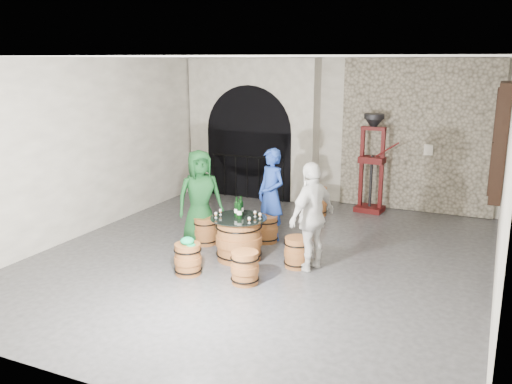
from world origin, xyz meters
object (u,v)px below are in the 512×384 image
at_px(person_blue, 271,195).
at_px(corking_press, 372,156).
at_px(barrel_table, 239,239).
at_px(barrel_stool_right, 297,252).
at_px(barrel_stool_near_right, 245,268).
at_px(wine_bottle_right, 241,208).
at_px(wine_bottle_left, 237,209).
at_px(wine_bottle_center, 239,211).
at_px(barrel_stool_far, 266,229).
at_px(person_green, 200,197).
at_px(barrel_stool_left, 205,231).
at_px(barrel_stool_near_left, 188,259).
at_px(side_barrel, 317,201).
at_px(person_white, 312,216).

distance_m(person_blue, corking_press, 2.86).
height_order(barrel_table, barrel_stool_right, barrel_table).
relative_size(barrel_stool_near_right, wine_bottle_right, 1.48).
relative_size(wine_bottle_left, wine_bottle_center, 1.00).
bearing_deg(barrel_stool_far, person_green, -155.82).
xyz_separation_m(barrel_stool_near_right, wine_bottle_left, (-0.56, 0.87, 0.60)).
bearing_deg(barrel_table, corking_press, 71.06).
relative_size(wine_bottle_left, corking_press, 0.16).
distance_m(barrel_stool_left, barrel_stool_far, 1.08).
relative_size(barrel_stool_near_left, side_barrel, 0.81).
height_order(wine_bottle_center, wine_bottle_right, same).
relative_size(barrel_stool_near_right, person_white, 0.29).
relative_size(barrel_stool_right, person_green, 0.29).
relative_size(barrel_stool_left, barrel_stool_near_right, 1.00).
relative_size(person_blue, wine_bottle_right, 5.09).
height_order(person_blue, wine_bottle_center, person_blue).
bearing_deg(person_blue, barrel_stool_near_left, -75.60).
xyz_separation_m(barrel_stool_near_left, person_blue, (0.50, 2.04, 0.59)).
height_order(barrel_table, barrel_stool_far, barrel_table).
relative_size(barrel_stool_near_left, person_blue, 0.29).
height_order(barrel_stool_far, person_blue, person_blue).
bearing_deg(barrel_table, person_white, 4.60).
height_order(barrel_table, person_white, person_white).
bearing_deg(side_barrel, barrel_table, -96.47).
distance_m(barrel_stool_near_left, wine_bottle_right, 1.24).
distance_m(side_barrel, corking_press, 1.51).
bearing_deg(barrel_table, barrel_stool_right, 4.60).
distance_m(barrel_stool_right, person_white, 0.64).
bearing_deg(barrel_table, barrel_stool_left, 153.55).
xyz_separation_m(barrel_stool_near_right, person_blue, (-0.44, 2.00, 0.59)).
distance_m(barrel_stool_left, barrel_stool_right, 1.89).
relative_size(person_green, person_blue, 1.00).
bearing_deg(barrel_stool_near_left, side_barrel, 78.83).
bearing_deg(barrel_stool_left, barrel_stool_far, 29.97).
height_order(person_green, wine_bottle_right, person_green).
distance_m(barrel_stool_near_left, wine_bottle_left, 1.16).
height_order(person_green, side_barrel, person_green).
relative_size(barrel_stool_right, person_white, 0.29).
xyz_separation_m(person_green, wine_bottle_center, (1.04, -0.55, 0.01)).
distance_m(barrel_stool_left, wine_bottle_left, 1.10).
bearing_deg(barrel_stool_near_right, person_white, 53.58).
relative_size(person_green, wine_bottle_left, 5.09).
distance_m(person_blue, wine_bottle_left, 1.14).
bearing_deg(person_blue, barrel_table, -65.55).
bearing_deg(barrel_stool_near_right, person_blue, 102.28).
bearing_deg(person_white, barrel_stool_far, -108.45).
distance_m(person_blue, wine_bottle_right, 1.04).
relative_size(person_white, wine_bottle_center, 5.20).
distance_m(barrel_stool_near_right, barrel_stool_near_left, 0.93).
relative_size(barrel_stool_far, person_green, 0.29).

